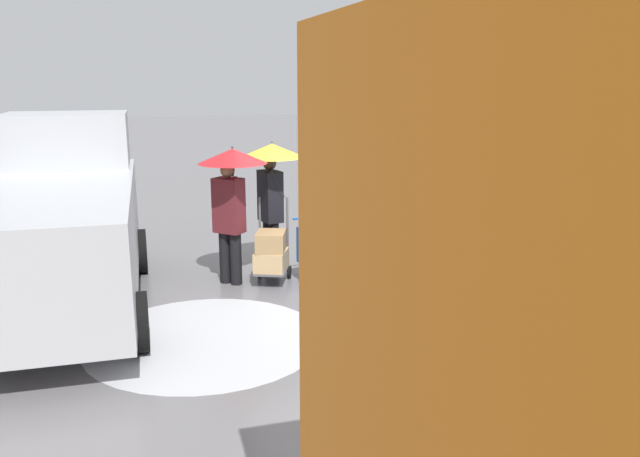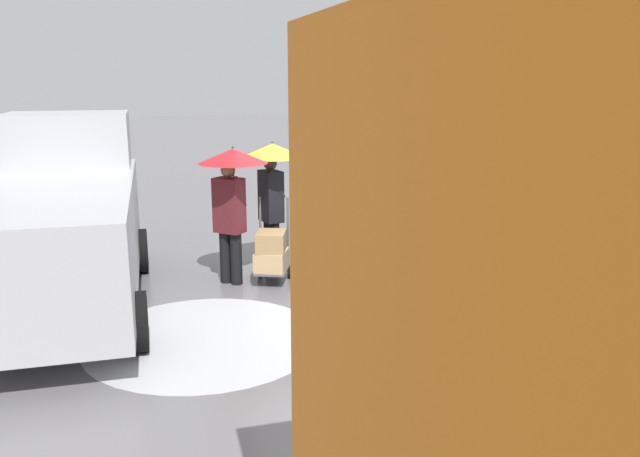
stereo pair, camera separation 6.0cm
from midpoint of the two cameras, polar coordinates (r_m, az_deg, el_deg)
ground_plane at (r=9.68m, az=1.58°, el=-5.58°), size 90.00×90.00×0.00m
slush_patch_near_cluster at (r=13.32m, az=9.88°, el=-0.45°), size 1.53×1.53×0.01m
slush_patch_under_van at (r=8.11m, az=-10.07°, el=-9.65°), size 2.92×2.92×0.01m
slush_patch_mid_street at (r=9.44m, az=22.32°, el=-7.11°), size 1.77×1.77×0.01m
cargo_van_parked_right at (r=9.47m, az=-21.93°, el=0.41°), size 2.32×5.40×2.60m
shopping_cart_vendor at (r=9.79m, az=0.47°, el=-1.88°), size 0.73×0.92×1.02m
hand_dolly_boxes at (r=9.91m, az=-4.17°, el=-2.15°), size 0.73×0.84×1.32m
pedestrian_pink_side at (r=9.73m, az=-7.74°, el=4.02°), size 1.04×1.04×2.15m
pedestrian_black_side at (r=9.01m, az=9.26°, el=3.22°), size 1.04×1.04×2.15m
pedestrian_white_side at (r=10.41m, az=-4.15°, el=4.72°), size 1.04×1.04×2.15m
pedestrian_far_side at (r=10.45m, az=8.01°, el=4.58°), size 1.04×1.04×2.15m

